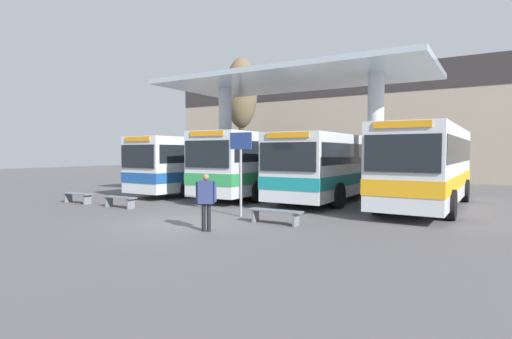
% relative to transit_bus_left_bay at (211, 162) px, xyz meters
% --- Properties ---
extents(ground_plane, '(100.00, 100.00, 0.00)m').
position_rel_transit_bus_left_bay_xyz_m(ground_plane, '(5.91, -8.89, -1.73)').
color(ground_plane, '#565456').
extents(townhouse_backdrop, '(40.00, 0.58, 9.35)m').
position_rel_transit_bus_left_bay_xyz_m(townhouse_backdrop, '(5.91, 14.23, 3.71)').
color(townhouse_backdrop, tan).
rests_on(townhouse_backdrop, ground_plane).
extents(station_canopy, '(13.12, 6.33, 6.03)m').
position_rel_transit_bus_left_bay_xyz_m(station_canopy, '(5.91, -1.14, 3.49)').
color(station_canopy, silver).
rests_on(station_canopy, ground_plane).
extents(transit_bus_left_bay, '(2.85, 11.27, 3.10)m').
position_rel_transit_bus_left_bay_xyz_m(transit_bus_left_bay, '(0.00, 0.00, 0.00)').
color(transit_bus_left_bay, silver).
rests_on(transit_bus_left_bay, ground_plane).
extents(transit_bus_center_bay, '(3.00, 11.84, 3.27)m').
position_rel_transit_bus_left_bay_xyz_m(transit_bus_center_bay, '(3.79, 0.36, 0.10)').
color(transit_bus_center_bay, silver).
rests_on(transit_bus_center_bay, ground_plane).
extents(transit_bus_right_bay, '(2.87, 11.35, 3.12)m').
position_rel_transit_bus_left_bay_xyz_m(transit_bus_right_bay, '(7.71, 0.35, 0.02)').
color(transit_bus_right_bay, silver).
rests_on(transit_bus_right_bay, ground_plane).
extents(transit_bus_far_right_bay, '(2.91, 10.22, 3.34)m').
position_rel_transit_bus_left_bay_xyz_m(transit_bus_far_right_bay, '(12.06, -0.78, 0.13)').
color(transit_bus_far_right_bay, silver).
rests_on(transit_bus_far_right_bay, ground_plane).
extents(waiting_bench_near_pillar, '(1.68, 0.44, 0.46)m').
position_rel_transit_bus_left_bay_xyz_m(waiting_bench_near_pillar, '(1.05, -7.66, -1.39)').
color(waiting_bench_near_pillar, slate).
rests_on(waiting_bench_near_pillar, ground_plane).
extents(waiting_bench_mid_platform, '(1.73, 0.44, 0.46)m').
position_rel_transit_bus_left_bay_xyz_m(waiting_bench_mid_platform, '(-1.76, -7.66, -1.39)').
color(waiting_bench_mid_platform, slate).
rests_on(waiting_bench_mid_platform, ground_plane).
extents(waiting_bench_far_platform, '(1.86, 0.44, 0.46)m').
position_rel_transit_bus_left_bay_xyz_m(waiting_bench_far_platform, '(8.45, -7.66, -1.39)').
color(waiting_bench_far_platform, slate).
rests_on(waiting_bench_far_platform, ground_plane).
extents(info_sign_platform, '(0.90, 0.09, 3.04)m').
position_rel_transit_bus_left_bay_xyz_m(info_sign_platform, '(6.67, -6.95, 0.43)').
color(info_sign_platform, gray).
rests_on(info_sign_platform, ground_plane).
extents(pedestrian_waiting, '(0.60, 0.40, 1.69)m').
position_rel_transit_bus_left_bay_xyz_m(pedestrian_waiting, '(7.29, -9.76, -0.70)').
color(pedestrian_waiting, black).
rests_on(pedestrian_waiting, ground_plane).
extents(poplar_tree_behind_left, '(2.61, 2.61, 10.04)m').
position_rel_transit_bus_left_bay_xyz_m(poplar_tree_behind_left, '(-3.41, 8.52, 5.33)').
color(poplar_tree_behind_left, '#473A2B').
rests_on(poplar_tree_behind_left, ground_plane).
extents(parked_car_street, '(4.79, 2.13, 2.12)m').
position_rel_transit_bus_left_bay_xyz_m(parked_car_street, '(-2.56, 11.62, -0.72)').
color(parked_car_street, navy).
rests_on(parked_car_street, ground_plane).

